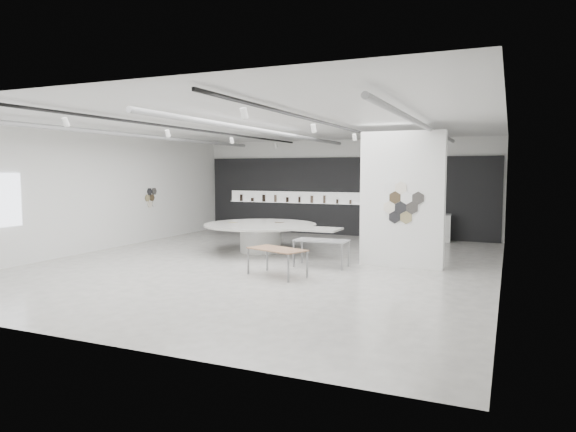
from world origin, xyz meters
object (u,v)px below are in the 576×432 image
at_px(display_island, 262,234).
at_px(kitchen_counter, 426,227).
at_px(partition_column, 402,200).
at_px(sample_table_wood, 277,251).
at_px(sample_table_stone, 321,242).

distance_m(display_island, kitchen_counter, 6.46).
height_order(partition_column, sample_table_wood, partition_column).
xyz_separation_m(partition_column, sample_table_wood, (-2.51, -2.48, -1.17)).
height_order(display_island, sample_table_wood, display_island).
distance_m(partition_column, sample_table_stone, 2.42).
height_order(sample_table_wood, sample_table_stone, sample_table_stone).
distance_m(partition_column, sample_table_wood, 3.72).
xyz_separation_m(partition_column, kitchen_counter, (-0.18, 5.53, -1.29)).
bearing_deg(display_island, sample_table_wood, -58.00).
distance_m(sample_table_stone, kitchen_counter, 6.65).
distance_m(partition_column, display_island, 4.73).
xyz_separation_m(sample_table_wood, kitchen_counter, (2.34, 8.01, -0.12)).
relative_size(partition_column, display_island, 0.79).
height_order(display_island, sample_table_stone, display_island).
relative_size(sample_table_wood, sample_table_stone, 1.13).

